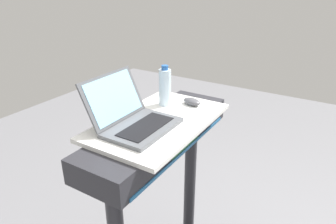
% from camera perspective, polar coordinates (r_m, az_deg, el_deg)
% --- Properties ---
extents(desk_board, '(0.69, 0.41, 0.02)m').
position_cam_1_polar(desk_board, '(1.42, -1.72, -1.79)').
color(desk_board, white).
rests_on(desk_board, treadmill_base).
extents(laptop, '(0.33, 0.31, 0.22)m').
position_cam_1_polar(laptop, '(1.34, -6.47, -1.00)').
color(laptop, '#515459').
rests_on(laptop, desk_board).
extents(computer_mouse, '(0.08, 0.11, 0.03)m').
position_cam_1_polar(computer_mouse, '(1.58, 4.44, 1.94)').
color(computer_mouse, '#4C4C51').
rests_on(computer_mouse, desk_board).
extents(water_bottle, '(0.06, 0.06, 0.21)m').
position_cam_1_polar(water_bottle, '(1.55, -0.57, 4.70)').
color(water_bottle, silver).
rests_on(water_bottle, desk_board).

